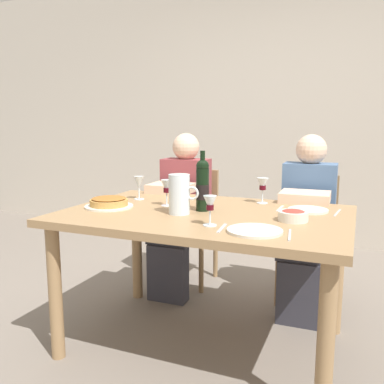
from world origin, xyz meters
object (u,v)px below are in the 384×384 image
at_px(wine_glass_right_diner, 139,183).
at_px(wine_glass_spare, 210,205).
at_px(dinner_plate_right_setting, 308,210).
at_px(wine_bottle, 202,185).
at_px(salad_bowl, 293,215).
at_px(wine_glass_centre, 167,188).
at_px(diner_left, 180,208).
at_px(diner_right, 306,219).
at_px(wine_glass_left_diner, 263,185).
at_px(baked_tart, 109,202).
at_px(dinner_plate_left_setting, 255,231).
at_px(dining_table, 205,229).
at_px(water_pitcher, 179,197).
at_px(chair_left, 192,218).
at_px(chair_right, 309,229).

height_order(wine_glass_right_diner, wine_glass_spare, wine_glass_right_diner).
bearing_deg(dinner_plate_right_setting, wine_bottle, -158.43).
distance_m(wine_bottle, salad_bowl, 0.51).
bearing_deg(wine_glass_centre, wine_glass_spare, -41.53).
bearing_deg(wine_glass_right_diner, wine_glass_centre, -25.47).
bearing_deg(dinner_plate_right_setting, salad_bowl, -98.51).
bearing_deg(wine_bottle, diner_left, 123.12).
bearing_deg(salad_bowl, diner_right, 91.21).
bearing_deg(diner_left, dinner_plate_right_setting, 154.18).
bearing_deg(wine_glass_left_diner, wine_glass_centre, -149.64).
relative_size(baked_tart, dinner_plate_right_setting, 1.28).
bearing_deg(salad_bowl, wine_glass_right_diner, 167.25).
height_order(baked_tart, salad_bowl, baked_tart).
height_order(diner_left, diner_right, same).
bearing_deg(diner_right, dinner_plate_left_setting, 82.42).
distance_m(dining_table, diner_left, 0.81).
distance_m(water_pitcher, chair_left, 1.12).
xyz_separation_m(dining_table, salad_bowl, (0.47, -0.03, 0.12)).
bearing_deg(baked_tart, wine_glass_right_diner, 82.96).
xyz_separation_m(salad_bowl, wine_glass_centre, (-0.73, 0.10, 0.08)).
distance_m(water_pitcher, baked_tart, 0.44).
bearing_deg(wine_glass_centre, chair_left, 102.70).
bearing_deg(dining_table, baked_tart, -171.02).
distance_m(water_pitcher, dinner_plate_right_setting, 0.70).
bearing_deg(salad_bowl, water_pitcher, -173.58).
relative_size(chair_right, diner_right, 0.75).
height_order(water_pitcher, diner_left, diner_left).
bearing_deg(wine_glass_spare, water_pitcher, 142.79).
distance_m(wine_glass_left_diner, chair_right, 0.69).
bearing_deg(wine_glass_right_diner, wine_glass_left_diner, 12.82).
height_order(chair_left, diner_left, diner_left).
bearing_deg(chair_right, wine_glass_centre, 48.12).
distance_m(wine_glass_centre, dinner_plate_right_setting, 0.79).
bearing_deg(wine_glass_centre, wine_glass_left_diner, 30.36).
height_order(wine_glass_left_diner, dinner_plate_left_setting, wine_glass_left_diner).
bearing_deg(dining_table, wine_glass_centre, 164.16).
xyz_separation_m(salad_bowl, diner_right, (-0.01, 0.70, -0.17)).
height_order(dining_table, wine_glass_right_diner, wine_glass_right_diner).
bearing_deg(water_pitcher, chair_right, 60.91).
bearing_deg(dining_table, wine_glass_right_diner, 159.32).
height_order(dinner_plate_left_setting, dinner_plate_right_setting, same).
xyz_separation_m(dining_table, chair_right, (0.45, 0.91, -0.17)).
bearing_deg(baked_tart, dining_table, 8.98).
bearing_deg(chair_right, diner_right, 89.78).
bearing_deg(dining_table, diner_left, 123.56).
xyz_separation_m(water_pitcher, diner_left, (-0.34, 0.77, -0.24)).
bearing_deg(wine_glass_centre, dinner_plate_left_setting, -31.85).
xyz_separation_m(wine_bottle, chair_left, (-0.43, 0.88, -0.40)).
height_order(dining_table, chair_left, chair_left).
xyz_separation_m(water_pitcher, chair_left, (-0.34, 1.00, -0.36)).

